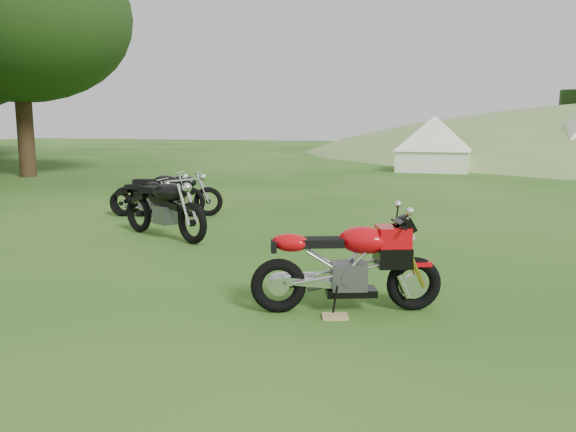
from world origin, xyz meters
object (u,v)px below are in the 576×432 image
(plywood_board, at_px, (335,316))
(vintage_moto_d, at_px, (158,192))
(sport_motorcycle, at_px, (347,258))
(vintage_moto_b, at_px, (146,197))
(tent_left, at_px, (434,141))
(vintage_moto_a, at_px, (164,206))
(vintage_moto_c, at_px, (175,192))

(plywood_board, xyz_separation_m, vintage_moto_d, (-4.95, 4.65, 0.48))
(plywood_board, bearing_deg, sport_motorcycle, 75.90)
(vintage_moto_b, bearing_deg, tent_left, 71.35)
(vintage_moto_a, distance_m, tent_left, 15.88)
(vintage_moto_a, bearing_deg, plywood_board, -15.43)
(vintage_moto_d, bearing_deg, vintage_moto_a, -70.09)
(sport_motorcycle, xyz_separation_m, vintage_moto_d, (-5.00, 4.44, -0.05))
(vintage_moto_c, bearing_deg, sport_motorcycle, -64.18)
(vintage_moto_d, bearing_deg, sport_motorcycle, -56.72)
(vintage_moto_d, bearing_deg, tent_left, 58.33)
(vintage_moto_a, xyz_separation_m, tent_left, (2.77, 15.62, 0.65))
(sport_motorcycle, bearing_deg, tent_left, 70.11)
(sport_motorcycle, distance_m, vintage_moto_b, 6.63)
(vintage_moto_c, xyz_separation_m, vintage_moto_d, (-0.31, -0.15, 0.00))
(vintage_moto_c, height_order, vintage_moto_d, vintage_moto_d)
(vintage_moto_b, bearing_deg, vintage_moto_a, -50.36)
(sport_motorcycle, relative_size, vintage_moto_d, 0.97)
(tent_left, bearing_deg, vintage_moto_c, -106.76)
(vintage_moto_b, distance_m, tent_left, 14.64)
(tent_left, bearing_deg, vintage_moto_d, -107.81)
(sport_motorcycle, relative_size, vintage_moto_c, 0.97)
(tent_left, bearing_deg, vintage_moto_b, -108.02)
(sport_motorcycle, distance_m, vintage_moto_c, 6.56)
(vintage_moto_a, relative_size, vintage_moto_d, 1.09)
(vintage_moto_d, xyz_separation_m, tent_left, (4.08, 13.76, 0.70))
(vintage_moto_c, xyz_separation_m, tent_left, (3.77, 13.61, 0.70))
(vintage_moto_d, bearing_deg, vintage_moto_c, 9.94)
(vintage_moto_c, bearing_deg, plywood_board, -65.84)
(tent_left, bearing_deg, vintage_moto_a, -101.34)
(vintage_moto_a, distance_m, vintage_moto_c, 2.25)
(sport_motorcycle, relative_size, vintage_moto_a, 0.88)
(vintage_moto_c, bearing_deg, tent_left, 54.70)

